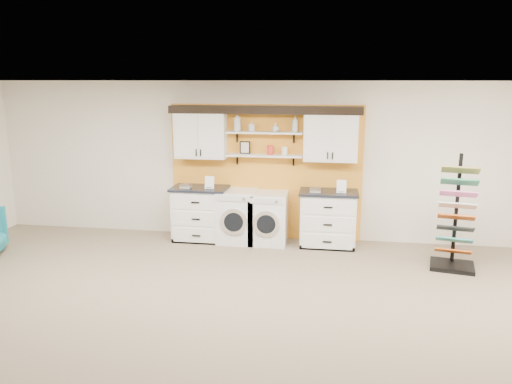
% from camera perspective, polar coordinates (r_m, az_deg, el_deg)
% --- Properties ---
extents(floor, '(10.00, 10.00, 0.00)m').
position_cam_1_polar(floor, '(5.62, -4.56, -17.52)').
color(floor, '#847159').
rests_on(floor, ground).
extents(ceiling, '(10.00, 10.00, 0.00)m').
position_cam_1_polar(ceiling, '(4.85, -5.16, 12.38)').
color(ceiling, white).
rests_on(ceiling, wall_back).
extents(wall_back, '(10.00, 0.00, 10.00)m').
position_cam_1_polar(wall_back, '(8.90, 1.14, 3.57)').
color(wall_back, beige).
rests_on(wall_back, floor).
extents(accent_panel, '(3.40, 0.07, 2.40)m').
position_cam_1_polar(accent_panel, '(8.90, 1.10, 2.26)').
color(accent_panel, orange).
rests_on(accent_panel, wall_back).
extents(upper_cabinet_left, '(0.90, 0.35, 0.84)m').
position_cam_1_polar(upper_cabinet_left, '(8.86, -6.34, 6.58)').
color(upper_cabinet_left, white).
rests_on(upper_cabinet_left, wall_back).
extents(upper_cabinet_right, '(0.90, 0.35, 0.84)m').
position_cam_1_polar(upper_cabinet_right, '(8.56, 8.54, 6.30)').
color(upper_cabinet_right, white).
rests_on(upper_cabinet_right, wall_back).
extents(shelf_lower, '(1.32, 0.28, 0.03)m').
position_cam_1_polar(shelf_lower, '(8.69, 0.97, 4.20)').
color(shelf_lower, white).
rests_on(shelf_lower, wall_back).
extents(shelf_upper, '(1.32, 0.28, 0.03)m').
position_cam_1_polar(shelf_upper, '(8.64, 0.98, 6.83)').
color(shelf_upper, white).
rests_on(shelf_upper, wall_back).
extents(crown_molding, '(3.30, 0.41, 0.13)m').
position_cam_1_polar(crown_molding, '(8.62, 1.00, 9.47)').
color(crown_molding, black).
rests_on(crown_molding, wall_back).
extents(picture_frame, '(0.18, 0.02, 0.22)m').
position_cam_1_polar(picture_frame, '(8.77, -1.26, 5.11)').
color(picture_frame, black).
rests_on(picture_frame, shelf_lower).
extents(canister_red, '(0.11, 0.11, 0.16)m').
position_cam_1_polar(canister_red, '(8.66, 1.63, 4.81)').
color(canister_red, red).
rests_on(canister_red, shelf_lower).
extents(canister_cream, '(0.10, 0.10, 0.14)m').
position_cam_1_polar(canister_cream, '(8.63, 3.28, 4.70)').
color(canister_cream, silver).
rests_on(canister_cream, shelf_lower).
extents(base_cabinet_left, '(0.99, 0.66, 0.96)m').
position_cam_1_polar(base_cabinet_left, '(8.97, -6.37, -2.45)').
color(base_cabinet_left, white).
rests_on(base_cabinet_left, floor).
extents(base_cabinet_right, '(0.99, 0.66, 0.97)m').
position_cam_1_polar(base_cabinet_right, '(8.68, 8.23, -3.02)').
color(base_cabinet_right, white).
rests_on(base_cabinet_right, floor).
extents(washer, '(0.66, 0.71, 0.93)m').
position_cam_1_polar(washer, '(8.83, -2.15, -2.75)').
color(washer, white).
rests_on(washer, floor).
extents(dryer, '(0.64, 0.71, 0.90)m').
position_cam_1_polar(dryer, '(8.75, 1.45, -2.98)').
color(dryer, white).
rests_on(dryer, floor).
extents(sample_rack, '(0.72, 0.64, 1.75)m').
position_cam_1_polar(sample_rack, '(8.15, 21.76, -4.40)').
color(sample_rack, black).
rests_on(sample_rack, floor).
extents(soap_bottle_a, '(0.15, 0.15, 0.32)m').
position_cam_1_polar(soap_bottle_a, '(8.69, -2.15, 8.02)').
color(soap_bottle_a, silver).
rests_on(soap_bottle_a, shelf_upper).
extents(soap_bottle_b, '(0.11, 0.11, 0.18)m').
position_cam_1_polar(soap_bottle_b, '(8.66, -0.53, 7.55)').
color(soap_bottle_b, silver).
rests_on(soap_bottle_b, shelf_upper).
extents(soap_bottle_c, '(0.13, 0.13, 0.15)m').
position_cam_1_polar(soap_bottle_c, '(8.60, 2.24, 7.39)').
color(soap_bottle_c, silver).
rests_on(soap_bottle_c, shelf_upper).
extents(soap_bottle_d, '(0.15, 0.15, 0.28)m').
position_cam_1_polar(soap_bottle_d, '(8.57, 4.49, 7.78)').
color(soap_bottle_d, silver).
rests_on(soap_bottle_d, shelf_upper).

